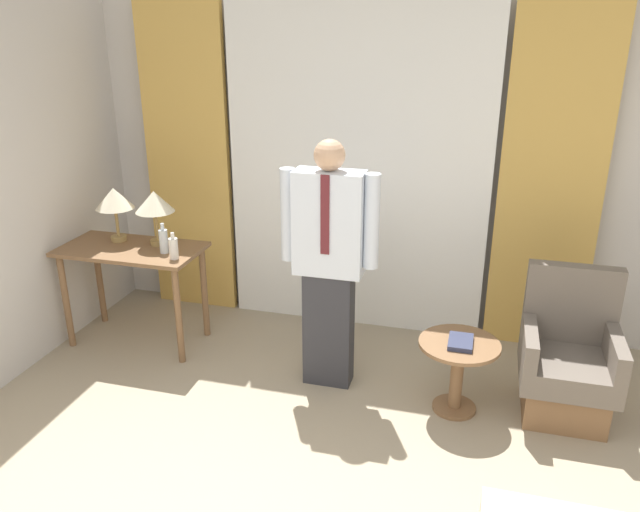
# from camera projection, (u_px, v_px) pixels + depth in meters

# --- Properties ---
(wall_back) EXTENTS (10.00, 0.06, 2.70)m
(wall_back) POSITION_uv_depth(u_px,v_px,m) (360.00, 160.00, 4.92)
(wall_back) COLOR beige
(wall_back) RESTS_ON ground_plane
(curtain_sheer_center) EXTENTS (2.05, 0.06, 2.58)m
(curtain_sheer_center) POSITION_uv_depth(u_px,v_px,m) (356.00, 171.00, 4.82)
(curtain_sheer_center) COLOR white
(curtain_sheer_center) RESTS_ON ground_plane
(curtain_drape_left) EXTENTS (0.73, 0.06, 2.58)m
(curtain_drape_left) POSITION_uv_depth(u_px,v_px,m) (188.00, 161.00, 5.17)
(curtain_drape_left) COLOR gold
(curtain_drape_left) RESTS_ON ground_plane
(curtain_drape_right) EXTENTS (0.73, 0.06, 2.58)m
(curtain_drape_right) POSITION_uv_depth(u_px,v_px,m) (551.00, 183.00, 4.47)
(curtain_drape_right) COLOR gold
(curtain_drape_right) RESTS_ON ground_plane
(desk) EXTENTS (1.06, 0.56, 0.78)m
(desk) POSITION_uv_depth(u_px,v_px,m) (133.00, 264.00, 4.74)
(desk) COLOR brown
(desk) RESTS_ON ground_plane
(table_lamp_left) EXTENTS (0.29, 0.29, 0.42)m
(table_lamp_left) POSITION_uv_depth(u_px,v_px,m) (114.00, 200.00, 4.72)
(table_lamp_left) COLOR #9E7F47
(table_lamp_left) RESTS_ON desk
(table_lamp_right) EXTENTS (0.29, 0.29, 0.42)m
(table_lamp_right) POSITION_uv_depth(u_px,v_px,m) (155.00, 203.00, 4.64)
(table_lamp_right) COLOR #9E7F47
(table_lamp_right) RESTS_ON desk
(bottle_near_edge) EXTENTS (0.06, 0.06, 0.22)m
(bottle_near_edge) POSITION_uv_depth(u_px,v_px,m) (164.00, 241.00, 4.56)
(bottle_near_edge) COLOR silver
(bottle_near_edge) RESTS_ON desk
(bottle_by_lamp) EXTENTS (0.07, 0.07, 0.20)m
(bottle_by_lamp) POSITION_uv_depth(u_px,v_px,m) (174.00, 248.00, 4.44)
(bottle_by_lamp) COLOR silver
(bottle_by_lamp) RESTS_ON desk
(person) EXTENTS (0.65, 0.22, 1.71)m
(person) POSITION_uv_depth(u_px,v_px,m) (329.00, 258.00, 4.09)
(person) COLOR #2D2D33
(person) RESTS_ON ground_plane
(armchair) EXTENTS (0.58, 0.59, 0.94)m
(armchair) POSITION_uv_depth(u_px,v_px,m) (567.00, 365.00, 3.96)
(armchair) COLOR brown
(armchair) RESTS_ON ground_plane
(side_table) EXTENTS (0.51, 0.51, 0.49)m
(side_table) POSITION_uv_depth(u_px,v_px,m) (458.00, 364.00, 3.97)
(side_table) COLOR brown
(side_table) RESTS_ON ground_plane
(book) EXTENTS (0.15, 0.22, 0.03)m
(book) POSITION_uv_depth(u_px,v_px,m) (461.00, 342.00, 3.89)
(book) COLOR #2D334C
(book) RESTS_ON side_table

